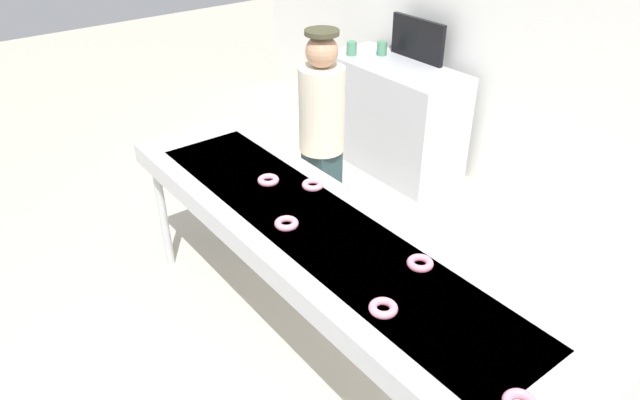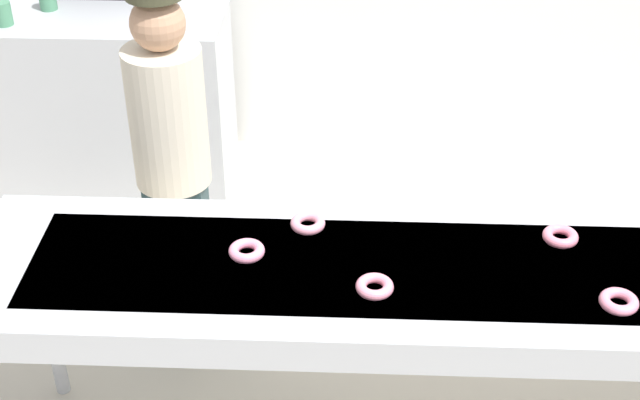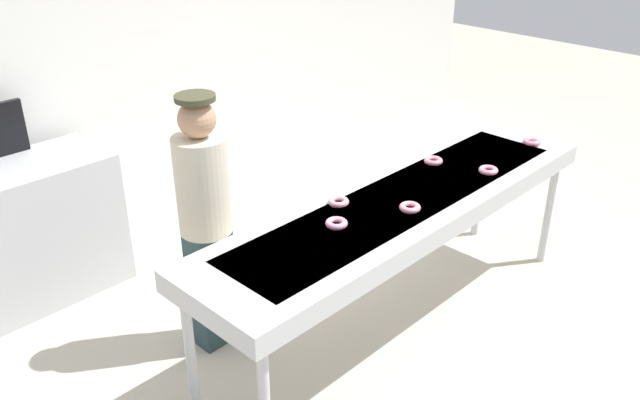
{
  "view_description": "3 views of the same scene",
  "coord_description": "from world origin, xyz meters",
  "px_view_note": "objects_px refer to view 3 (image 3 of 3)",
  "views": [
    {
      "loc": [
        1.93,
        -1.48,
        2.57
      ],
      "look_at": [
        -0.31,
        0.24,
        0.85
      ],
      "focal_mm": 32.89,
      "sensor_mm": 36.0,
      "label": 1
    },
    {
      "loc": [
        -0.19,
        -2.35,
        2.76
      ],
      "look_at": [
        -0.3,
        0.35,
        0.95
      ],
      "focal_mm": 50.62,
      "sensor_mm": 36.0,
      "label": 2
    },
    {
      "loc": [
        -2.85,
        -2.09,
        2.67
      ],
      "look_at": [
        -0.37,
        0.33,
        0.92
      ],
      "focal_mm": 37.39,
      "sensor_mm": 36.0,
      "label": 3
    }
  ],
  "objects_px": {
    "strawberry_donut_4": "(532,142)",
    "prep_counter": "(17,237)",
    "strawberry_donut_3": "(488,170)",
    "strawberry_donut_5": "(338,202)",
    "strawberry_donut_1": "(337,223)",
    "fryer_conveyor": "(403,207)",
    "strawberry_donut_0": "(433,161)",
    "worker_baker": "(205,216)",
    "strawberry_donut_2": "(410,207)"
  },
  "relations": [
    {
      "from": "strawberry_donut_5",
      "to": "prep_counter",
      "type": "xyz_separation_m",
      "value": [
        -1.19,
        1.78,
        -0.46
      ]
    },
    {
      "from": "strawberry_donut_4",
      "to": "worker_baker",
      "type": "distance_m",
      "value": 2.35
    },
    {
      "from": "strawberry_donut_0",
      "to": "strawberry_donut_2",
      "type": "distance_m",
      "value": 0.7
    },
    {
      "from": "strawberry_donut_1",
      "to": "prep_counter",
      "type": "relative_size",
      "value": 0.09
    },
    {
      "from": "prep_counter",
      "to": "strawberry_donut_2",
      "type": "bearing_deg",
      "value": -56.17
    },
    {
      "from": "strawberry_donut_5",
      "to": "worker_baker",
      "type": "bearing_deg",
      "value": 138.57
    },
    {
      "from": "strawberry_donut_4",
      "to": "strawberry_donut_5",
      "type": "xyz_separation_m",
      "value": [
        -1.62,
        0.34,
        0.0
      ]
    },
    {
      "from": "strawberry_donut_2",
      "to": "strawberry_donut_3",
      "type": "relative_size",
      "value": 1.0
    },
    {
      "from": "strawberry_donut_4",
      "to": "strawberry_donut_5",
      "type": "distance_m",
      "value": 1.66
    },
    {
      "from": "worker_baker",
      "to": "strawberry_donut_5",
      "type": "bearing_deg",
      "value": 134.7
    },
    {
      "from": "fryer_conveyor",
      "to": "worker_baker",
      "type": "xyz_separation_m",
      "value": [
        -0.91,
        0.72,
        0.02
      ]
    },
    {
      "from": "strawberry_donut_0",
      "to": "worker_baker",
      "type": "height_order",
      "value": "worker_baker"
    },
    {
      "from": "prep_counter",
      "to": "strawberry_donut_1",
      "type": "bearing_deg",
      "value": -62.98
    },
    {
      "from": "strawberry_donut_2",
      "to": "strawberry_donut_5",
      "type": "bearing_deg",
      "value": 124.27
    },
    {
      "from": "strawberry_donut_2",
      "to": "strawberry_donut_0",
      "type": "bearing_deg",
      "value": 24.92
    },
    {
      "from": "strawberry_donut_5",
      "to": "strawberry_donut_1",
      "type": "bearing_deg",
      "value": -139.47
    },
    {
      "from": "strawberry_donut_2",
      "to": "strawberry_donut_4",
      "type": "xyz_separation_m",
      "value": [
        1.39,
        0.0,
        0.0
      ]
    },
    {
      "from": "fryer_conveyor",
      "to": "prep_counter",
      "type": "distance_m",
      "value": 2.54
    },
    {
      "from": "strawberry_donut_2",
      "to": "worker_baker",
      "type": "height_order",
      "value": "worker_baker"
    },
    {
      "from": "fryer_conveyor",
      "to": "strawberry_donut_4",
      "type": "relative_size",
      "value": 24.17
    },
    {
      "from": "strawberry_donut_5",
      "to": "strawberry_donut_4",
      "type": "bearing_deg",
      "value": -11.7
    },
    {
      "from": "strawberry_donut_5",
      "to": "strawberry_donut_2",
      "type": "bearing_deg",
      "value": -55.73
    },
    {
      "from": "strawberry_donut_0",
      "to": "prep_counter",
      "type": "relative_size",
      "value": 0.09
    },
    {
      "from": "strawberry_donut_2",
      "to": "strawberry_donut_5",
      "type": "distance_m",
      "value": 0.41
    },
    {
      "from": "strawberry_donut_2",
      "to": "strawberry_donut_1",
      "type": "bearing_deg",
      "value": 158.24
    },
    {
      "from": "fryer_conveyor",
      "to": "strawberry_donut_3",
      "type": "bearing_deg",
      "value": -14.58
    },
    {
      "from": "strawberry_donut_1",
      "to": "strawberry_donut_3",
      "type": "bearing_deg",
      "value": -10.16
    },
    {
      "from": "strawberry_donut_4",
      "to": "strawberry_donut_5",
      "type": "relative_size",
      "value": 1.0
    },
    {
      "from": "strawberry_donut_0",
      "to": "worker_baker",
      "type": "bearing_deg",
      "value": 159.22
    },
    {
      "from": "strawberry_donut_4",
      "to": "prep_counter",
      "type": "distance_m",
      "value": 3.55
    },
    {
      "from": "strawberry_donut_3",
      "to": "strawberry_donut_1",
      "type": "bearing_deg",
      "value": 169.84
    },
    {
      "from": "prep_counter",
      "to": "strawberry_donut_4",
      "type": "bearing_deg",
      "value": -36.95
    },
    {
      "from": "fryer_conveyor",
      "to": "strawberry_donut_5",
      "type": "bearing_deg",
      "value": 148.18
    },
    {
      "from": "worker_baker",
      "to": "strawberry_donut_2",
      "type": "bearing_deg",
      "value": 129.73
    },
    {
      "from": "worker_baker",
      "to": "fryer_conveyor",
      "type": "bearing_deg",
      "value": 138.0
    },
    {
      "from": "strawberry_donut_4",
      "to": "strawberry_donut_3",
      "type": "bearing_deg",
      "value": -176.11
    },
    {
      "from": "fryer_conveyor",
      "to": "strawberry_donut_4",
      "type": "distance_m",
      "value": 1.29
    },
    {
      "from": "fryer_conveyor",
      "to": "prep_counter",
      "type": "height_order",
      "value": "prep_counter"
    },
    {
      "from": "strawberry_donut_1",
      "to": "prep_counter",
      "type": "height_order",
      "value": "strawberry_donut_1"
    },
    {
      "from": "strawberry_donut_3",
      "to": "strawberry_donut_4",
      "type": "distance_m",
      "value": 0.64
    },
    {
      "from": "strawberry_donut_3",
      "to": "strawberry_donut_4",
      "type": "xyz_separation_m",
      "value": [
        0.64,
        0.04,
        0.0
      ]
    },
    {
      "from": "strawberry_donut_4",
      "to": "strawberry_donut_5",
      "type": "bearing_deg",
      "value": 168.3
    },
    {
      "from": "strawberry_donut_2",
      "to": "prep_counter",
      "type": "distance_m",
      "value": 2.59
    },
    {
      "from": "strawberry_donut_0",
      "to": "strawberry_donut_1",
      "type": "xyz_separation_m",
      "value": [
        -1.06,
        -0.13,
        0.0
      ]
    },
    {
      "from": "strawberry_donut_5",
      "to": "worker_baker",
      "type": "distance_m",
      "value": 0.77
    },
    {
      "from": "strawberry_donut_4",
      "to": "prep_counter",
      "type": "relative_size",
      "value": 0.09
    },
    {
      "from": "strawberry_donut_1",
      "to": "strawberry_donut_4",
      "type": "distance_m",
      "value": 1.83
    },
    {
      "from": "strawberry_donut_3",
      "to": "strawberry_donut_4",
      "type": "relative_size",
      "value": 1.0
    },
    {
      "from": "fryer_conveyor",
      "to": "prep_counter",
      "type": "bearing_deg",
      "value": 127.53
    },
    {
      "from": "strawberry_donut_2",
      "to": "strawberry_donut_4",
      "type": "height_order",
      "value": "same"
    }
  ]
}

